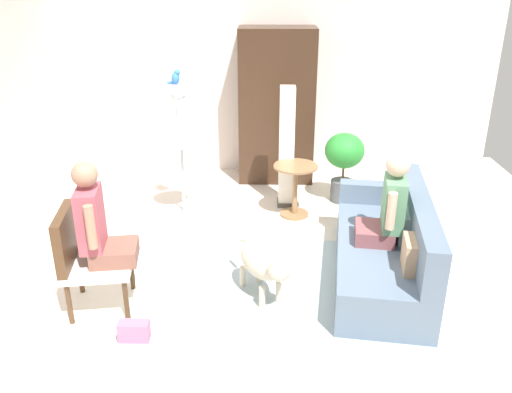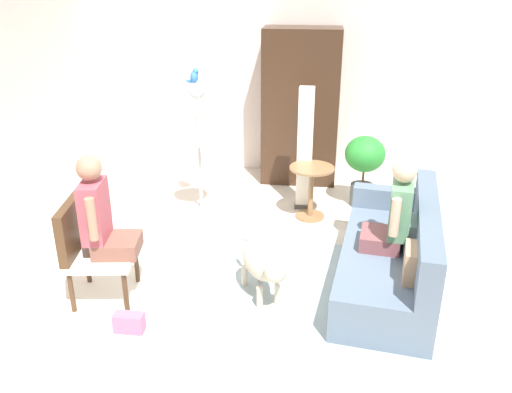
{
  "view_description": "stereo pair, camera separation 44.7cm",
  "coord_description": "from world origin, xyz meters",
  "px_view_note": "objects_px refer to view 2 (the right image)",
  "views": [
    {
      "loc": [
        -0.0,
        -4.43,
        2.72
      ],
      "look_at": [
        -0.08,
        -0.32,
        0.96
      ],
      "focal_mm": 37.05,
      "sensor_mm": 36.0,
      "label": 1
    },
    {
      "loc": [
        0.44,
        -4.4,
        2.72
      ],
      "look_at": [
        -0.08,
        -0.32,
        0.96
      ],
      "focal_mm": 37.05,
      "sensor_mm": 36.0,
      "label": 2
    }
  ],
  "objects_px": {
    "armchair": "(88,244)",
    "person_on_couch": "(395,212)",
    "column_lamp": "(305,150)",
    "bird_cage_stand": "(199,142)",
    "armoire_cabinet": "(300,107)",
    "person_on_armchair": "(101,215)",
    "potted_plant": "(364,162)",
    "round_end_table": "(311,186)",
    "dog": "(263,263)",
    "parrot": "(194,76)",
    "couch": "(394,256)",
    "handbag": "(129,323)"
  },
  "relations": [
    {
      "from": "armchair",
      "to": "person_on_couch",
      "type": "xyz_separation_m",
      "value": [
        2.66,
        0.51,
        0.22
      ]
    },
    {
      "from": "person_on_couch",
      "to": "column_lamp",
      "type": "height_order",
      "value": "column_lamp"
    },
    {
      "from": "bird_cage_stand",
      "to": "armoire_cabinet",
      "type": "relative_size",
      "value": 0.76
    },
    {
      "from": "person_on_armchair",
      "to": "potted_plant",
      "type": "height_order",
      "value": "person_on_armchair"
    },
    {
      "from": "round_end_table",
      "to": "bird_cage_stand",
      "type": "relative_size",
      "value": 0.41
    },
    {
      "from": "round_end_table",
      "to": "dog",
      "type": "bearing_deg",
      "value": -101.99
    },
    {
      "from": "person_on_armchair",
      "to": "parrot",
      "type": "bearing_deg",
      "value": 78.33
    },
    {
      "from": "couch",
      "to": "bird_cage_stand",
      "type": "xyz_separation_m",
      "value": [
        -2.14,
        1.41,
        0.59
      ]
    },
    {
      "from": "couch",
      "to": "column_lamp",
      "type": "height_order",
      "value": "column_lamp"
    },
    {
      "from": "round_end_table",
      "to": "person_on_armchair",
      "type": "bearing_deg",
      "value": -132.55
    },
    {
      "from": "parrot",
      "to": "column_lamp",
      "type": "xyz_separation_m",
      "value": [
        1.25,
        0.28,
        -0.91
      ]
    },
    {
      "from": "potted_plant",
      "to": "handbag",
      "type": "relative_size",
      "value": 3.66
    },
    {
      "from": "round_end_table",
      "to": "handbag",
      "type": "distance_m",
      "value": 2.78
    },
    {
      "from": "armchair",
      "to": "parrot",
      "type": "distance_m",
      "value": 2.31
    },
    {
      "from": "person_on_armchair",
      "to": "column_lamp",
      "type": "height_order",
      "value": "column_lamp"
    },
    {
      "from": "armchair",
      "to": "handbag",
      "type": "xyz_separation_m",
      "value": [
        0.5,
        -0.46,
        -0.45
      ]
    },
    {
      "from": "column_lamp",
      "to": "potted_plant",
      "type": "bearing_deg",
      "value": 11.5
    },
    {
      "from": "person_on_couch",
      "to": "bird_cage_stand",
      "type": "xyz_separation_m",
      "value": [
        -2.1,
        1.43,
        0.13
      ]
    },
    {
      "from": "person_on_armchair",
      "to": "bird_cage_stand",
      "type": "xyz_separation_m",
      "value": [
        0.41,
        1.92,
        0.08
      ]
    },
    {
      "from": "parrot",
      "to": "armoire_cabinet",
      "type": "relative_size",
      "value": 0.08
    },
    {
      "from": "couch",
      "to": "person_on_armchair",
      "type": "xyz_separation_m",
      "value": [
        -2.55,
        -0.52,
        0.51
      ]
    },
    {
      "from": "couch",
      "to": "handbag",
      "type": "xyz_separation_m",
      "value": [
        -2.2,
        -1.0,
        -0.21
      ]
    },
    {
      "from": "bird_cage_stand",
      "to": "handbag",
      "type": "bearing_deg",
      "value": -91.49
    },
    {
      "from": "column_lamp",
      "to": "person_on_armchair",
      "type": "bearing_deg",
      "value": -126.77
    },
    {
      "from": "round_end_table",
      "to": "couch",
      "type": "bearing_deg",
      "value": -59.85
    },
    {
      "from": "couch",
      "to": "armchair",
      "type": "relative_size",
      "value": 2.26
    },
    {
      "from": "person_on_couch",
      "to": "armoire_cabinet",
      "type": "xyz_separation_m",
      "value": [
        -0.97,
        2.67,
        0.28
      ]
    },
    {
      "from": "couch",
      "to": "round_end_table",
      "type": "distance_m",
      "value": 1.61
    },
    {
      "from": "round_end_table",
      "to": "dog",
      "type": "xyz_separation_m",
      "value": [
        -0.37,
        -1.75,
        -0.05
      ]
    },
    {
      "from": "column_lamp",
      "to": "armchair",
      "type": "bearing_deg",
      "value": -128.87
    },
    {
      "from": "person_on_armchair",
      "to": "armoire_cabinet",
      "type": "xyz_separation_m",
      "value": [
        1.54,
        3.16,
        0.23
      ]
    },
    {
      "from": "potted_plant",
      "to": "armoire_cabinet",
      "type": "relative_size",
      "value": 0.43
    },
    {
      "from": "round_end_table",
      "to": "armchair",
      "type": "bearing_deg",
      "value": -134.55
    },
    {
      "from": "couch",
      "to": "column_lamp",
      "type": "distance_m",
      "value": 1.97
    },
    {
      "from": "couch",
      "to": "armchair",
      "type": "distance_m",
      "value": 2.76
    },
    {
      "from": "armchair",
      "to": "bird_cage_stand",
      "type": "relative_size",
      "value": 0.58
    },
    {
      "from": "armoire_cabinet",
      "to": "handbag",
      "type": "relative_size",
      "value": 8.46
    },
    {
      "from": "dog",
      "to": "armoire_cabinet",
      "type": "xyz_separation_m",
      "value": [
        0.16,
        3.01,
        0.69
      ]
    },
    {
      "from": "parrot",
      "to": "potted_plant",
      "type": "xyz_separation_m",
      "value": [
        1.98,
        0.43,
        -1.07
      ]
    },
    {
      "from": "person_on_couch",
      "to": "parrot",
      "type": "relative_size",
      "value": 5.05
    },
    {
      "from": "dog",
      "to": "handbag",
      "type": "relative_size",
      "value": 3.27
    },
    {
      "from": "bird_cage_stand",
      "to": "column_lamp",
      "type": "relative_size",
      "value": 1.05
    },
    {
      "from": "round_end_table",
      "to": "column_lamp",
      "type": "height_order",
      "value": "column_lamp"
    },
    {
      "from": "person_on_armchair",
      "to": "parrot",
      "type": "xyz_separation_m",
      "value": [
        0.4,
        1.92,
        0.84
      ]
    },
    {
      "from": "armchair",
      "to": "bird_cage_stand",
      "type": "height_order",
      "value": "bird_cage_stand"
    },
    {
      "from": "round_end_table",
      "to": "parrot",
      "type": "height_order",
      "value": "parrot"
    },
    {
      "from": "person_on_couch",
      "to": "dog",
      "type": "bearing_deg",
      "value": -163.21
    },
    {
      "from": "person_on_armchair",
      "to": "dog",
      "type": "xyz_separation_m",
      "value": [
        1.37,
        0.15,
        -0.46
      ]
    },
    {
      "from": "couch",
      "to": "round_end_table",
      "type": "relative_size",
      "value": 3.24
    },
    {
      "from": "round_end_table",
      "to": "dog",
      "type": "distance_m",
      "value": 1.79
    }
  ]
}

